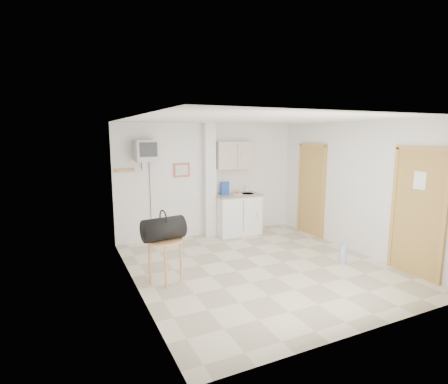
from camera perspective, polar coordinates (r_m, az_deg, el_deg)
name	(u,v)px	position (r m, az deg, el deg)	size (l,w,h in m)	color
ground	(260,267)	(6.21, 5.95, -12.03)	(4.50, 4.50, 0.00)	beige
room_envelope	(271,177)	(6.02, 7.72, 2.41)	(4.24, 4.54, 2.55)	white
kitchenette	(237,199)	(7.94, 2.10, -1.16)	(1.03, 0.58, 2.10)	white
crt_television	(146,151)	(7.13, -12.61, 6.57)	(0.44, 0.45, 2.15)	slate
round_table	(165,246)	(5.47, -9.61, -8.66)	(0.56, 0.56, 0.69)	tan
duffel_bag	(163,229)	(5.35, -9.86, -5.90)	(0.67, 0.43, 0.46)	black
water_bottle	(343,254)	(6.64, 18.88, -9.50)	(0.12, 0.12, 0.37)	#9AAFC9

